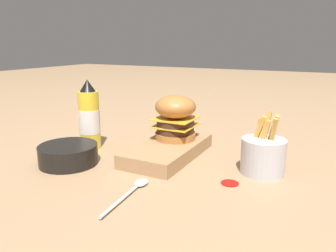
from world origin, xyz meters
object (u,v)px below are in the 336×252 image
Objects in this scene: ketchup_bottle at (89,118)px; side_bowl at (68,154)px; spoon at (134,188)px; burger at (176,117)px; serving_board at (168,150)px; fries_basket at (263,155)px.

side_bowl is (-0.13, -0.04, -0.06)m from ketchup_bottle.
side_bowl is 0.82× the size of spoon.
burger reaches higher than spoon.
serving_board is 0.26m from fries_basket.
side_bowl reaches higher than spoon.
burger is 0.62× the size of ketchup_bottle.
serving_board is at bearing 3.94° from spoon.
burger is at bearing 78.22° from fries_basket.
ketchup_bottle reaches higher than burger.
ketchup_bottle reaches higher than serving_board.
serving_board is 2.32× the size of burger.
burger reaches higher than serving_board.
spoon is (-0.06, -0.24, -0.02)m from side_bowl.
ketchup_bottle is at bearing 16.41° from side_bowl.
side_bowl is at bearing 129.69° from serving_board.
serving_board is at bearing 90.20° from fries_basket.
serving_board is at bearing -81.60° from ketchup_bottle.
side_bowl is at bearing 110.26° from fries_basket.
fries_basket reaches higher than serving_board.
side_bowl is at bearing -163.59° from ketchup_bottle.
spoon is at bearing 135.76° from fries_basket.
spoon is (-0.23, 0.22, -0.04)m from fries_basket.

